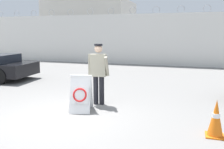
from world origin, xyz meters
name	(u,v)px	position (x,y,z in m)	size (l,w,h in m)	color
ground_plane	(61,117)	(0.00, 0.00, 0.00)	(90.00, 90.00, 0.00)	gray
perimeter_wall	(144,39)	(0.00, 11.15, 1.68)	(36.00, 0.30, 3.80)	silver
building_block	(91,29)	(-5.78, 15.96, 2.40)	(7.18, 5.38, 4.81)	beige
barricade_sign	(81,93)	(0.28, 0.66, 0.50)	(0.71, 0.82, 1.00)	white
security_guard	(99,71)	(0.51, 1.41, 1.02)	(0.66, 0.38, 1.81)	black
traffic_cone_near	(216,118)	(3.65, -0.05, 0.39)	(0.37, 0.37, 0.79)	orange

